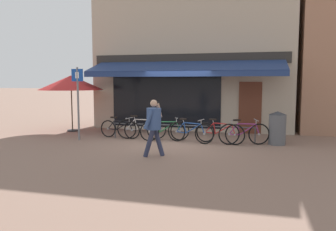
{
  "coord_description": "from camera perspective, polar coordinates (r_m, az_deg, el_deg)",
  "views": [
    {
      "loc": [
        2.72,
        -10.76,
        2.11
      ],
      "look_at": [
        0.18,
        -0.9,
        1.05
      ],
      "focal_mm": 35.0,
      "sensor_mm": 36.0,
      "label": 1
    }
  ],
  "objects": [
    {
      "name": "bicycle_silver",
      "position": [
        12.06,
        -4.66,
        -2.26
      ],
      "size": [
        1.83,
        0.52,
        0.87
      ],
      "rotation": [
        -0.03,
        0.0,
        0.13
      ],
      "color": "black",
      "rests_on": "ground_plane"
    },
    {
      "name": "bicycle_black",
      "position": [
        12.36,
        -8.41,
        -2.28
      ],
      "size": [
        1.67,
        0.52,
        0.79
      ],
      "rotation": [
        -0.01,
        0.0,
        -0.15
      ],
      "color": "black",
      "rests_on": "ground_plane"
    },
    {
      "name": "bicycle_red",
      "position": [
        11.3,
        8.99,
        -2.95
      ],
      "size": [
        1.72,
        0.62,
        0.84
      ],
      "rotation": [
        -0.04,
        0.0,
        -0.27
      ],
      "color": "black",
      "rests_on": "ground_plane"
    },
    {
      "name": "shop_front",
      "position": [
        15.35,
        4.44,
        9.96
      ],
      "size": [
        8.67,
        4.61,
        6.4
      ],
      "color": "tan",
      "rests_on": "ground_plane"
    },
    {
      "name": "bike_rack_rail",
      "position": [
        11.68,
        2.33,
        -2.01
      ],
      "size": [
        5.21,
        0.04,
        0.57
      ],
      "color": "#47494F",
      "rests_on": "ground_plane"
    },
    {
      "name": "parking_sign",
      "position": [
        12.12,
        -15.41,
        3.27
      ],
      "size": [
        0.44,
        0.07,
        2.61
      ],
      "color": "slate",
      "rests_on": "ground_plane"
    },
    {
      "name": "bicycle_blue",
      "position": [
        11.33,
        3.84,
        -2.87
      ],
      "size": [
        1.71,
        0.62,
        0.84
      ],
      "rotation": [
        0.02,
        0.0,
        -0.26
      ],
      "color": "black",
      "rests_on": "ground_plane"
    },
    {
      "name": "bicycle_purple",
      "position": [
        11.22,
        13.09,
        -3.05
      ],
      "size": [
        1.67,
        0.61,
        0.86
      ],
      "rotation": [
        0.02,
        0.0,
        0.27
      ],
      "color": "black",
      "rests_on": "ground_plane"
    },
    {
      "name": "litter_bin",
      "position": [
        11.54,
        18.49,
        -2.06
      ],
      "size": [
        0.57,
        0.57,
        1.12
      ],
      "color": "#515459",
      "rests_on": "ground_plane"
    },
    {
      "name": "ground_plane",
      "position": [
        11.3,
        0.25,
        -4.82
      ],
      "size": [
        160.0,
        160.0,
        0.0
      ],
      "primitive_type": "plane",
      "color": "#846656"
    },
    {
      "name": "pedestrian_adult",
      "position": [
        9.19,
        -2.48,
        -1.15
      ],
      "size": [
        0.57,
        0.7,
        1.62
      ],
      "rotation": [
        0.0,
        0.0,
        0.03
      ],
      "color": "#282D47",
      "rests_on": "ground_plane"
    },
    {
      "name": "cafe_parasol",
      "position": [
        14.41,
        -16.52,
        5.49
      ],
      "size": [
        2.68,
        2.68,
        2.37
      ],
      "color": "#4C3D2D",
      "rests_on": "ground_plane"
    },
    {
      "name": "bicycle_green",
      "position": [
        11.69,
        -0.59,
        -2.6
      ],
      "size": [
        1.68,
        0.83,
        0.84
      ],
      "rotation": [
        -0.08,
        0.0,
        0.39
      ],
      "color": "black",
      "rests_on": "ground_plane"
    }
  ]
}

